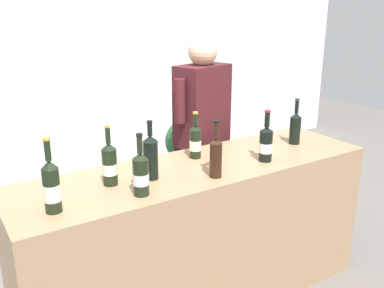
# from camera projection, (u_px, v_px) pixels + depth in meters

# --- Properties ---
(wall_back) EXTENTS (8.00, 0.10, 2.80)m
(wall_back) POSITION_uv_depth(u_px,v_px,m) (66.00, 55.00, 4.54)
(wall_back) COLOR silver
(wall_back) RESTS_ON ground_plane
(counter) EXTENTS (2.28, 0.64, 0.96)m
(counter) POSITION_uv_depth(u_px,v_px,m) (199.00, 236.00, 2.74)
(counter) COLOR #9E7A56
(counter) RESTS_ON ground_plane
(wine_bottle_0) EXTENTS (0.08, 0.08, 0.34)m
(wine_bottle_0) POSITION_uv_depth(u_px,v_px,m) (151.00, 156.00, 2.36)
(wine_bottle_0) COLOR black
(wine_bottle_0) RESTS_ON counter
(wine_bottle_1) EXTENTS (0.08, 0.08, 0.33)m
(wine_bottle_1) POSITION_uv_depth(u_px,v_px,m) (266.00, 143.00, 2.64)
(wine_bottle_1) COLOR black
(wine_bottle_1) RESTS_ON counter
(wine_bottle_2) EXTENTS (0.07, 0.07, 0.33)m
(wine_bottle_2) POSITION_uv_depth(u_px,v_px,m) (216.00, 156.00, 2.39)
(wine_bottle_2) COLOR black
(wine_bottle_2) RESTS_ON counter
(wine_bottle_3) EXTENTS (0.08, 0.08, 0.33)m
(wine_bottle_3) POSITION_uv_depth(u_px,v_px,m) (141.00, 174.00, 2.16)
(wine_bottle_3) COLOR black
(wine_bottle_3) RESTS_ON counter
(wine_bottle_4) EXTENTS (0.08, 0.08, 0.37)m
(wine_bottle_4) POSITION_uv_depth(u_px,v_px,m) (51.00, 186.00, 1.97)
(wine_bottle_4) COLOR black
(wine_bottle_4) RESTS_ON counter
(wine_bottle_5) EXTENTS (0.08, 0.08, 0.32)m
(wine_bottle_5) POSITION_uv_depth(u_px,v_px,m) (295.00, 127.00, 2.98)
(wine_bottle_5) COLOR black
(wine_bottle_5) RESTS_ON counter
(wine_bottle_6) EXTENTS (0.07, 0.07, 0.30)m
(wine_bottle_6) POSITION_uv_depth(u_px,v_px,m) (195.00, 141.00, 2.70)
(wine_bottle_6) COLOR black
(wine_bottle_6) RESTS_ON counter
(wine_bottle_7) EXTENTS (0.08, 0.08, 0.33)m
(wine_bottle_7) POSITION_uv_depth(u_px,v_px,m) (110.00, 164.00, 2.28)
(wine_bottle_7) COLOR black
(wine_bottle_7) RESTS_ON counter
(wine_glass) EXTENTS (0.07, 0.07, 0.16)m
(wine_glass) POSITION_uv_depth(u_px,v_px,m) (215.00, 151.00, 2.52)
(wine_glass) COLOR silver
(wine_glass) RESTS_ON counter
(person_server) EXTENTS (0.55, 0.34, 1.68)m
(person_server) POSITION_uv_depth(u_px,v_px,m) (202.00, 149.00, 3.33)
(person_server) COLOR black
(person_server) RESTS_ON ground_plane
(potted_shrub) EXTENTS (0.55, 0.49, 1.12)m
(potted_shrub) POSITION_uv_depth(u_px,v_px,m) (194.00, 136.00, 3.95)
(potted_shrub) COLOR brown
(potted_shrub) RESTS_ON ground_plane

